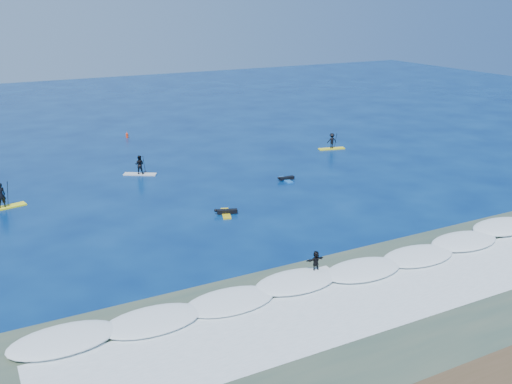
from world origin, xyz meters
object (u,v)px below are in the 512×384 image
sup_paddler_right (332,142)px  prone_paddler_far (286,179)px  wave_surfer (316,263)px  sup_paddler_center (140,166)px  prone_paddler_near (226,212)px  marker_buoy (127,135)px  sup_paddler_left (1,199)px

sup_paddler_right → prone_paddler_far: 11.73m
sup_paddler_right → wave_surfer: sup_paddler_right is taller
sup_paddler_center → sup_paddler_right: sup_paddler_center is taller
sup_paddler_right → prone_paddler_far: sup_paddler_right is taller
sup_paddler_right → wave_surfer: (-16.76, -22.54, -0.01)m
prone_paddler_near → sup_paddler_center: bearing=30.9°
sup_paddler_right → marker_buoy: size_ratio=4.08×
sup_paddler_center → prone_paddler_far: (10.34, -7.28, -0.61)m
sup_paddler_left → sup_paddler_right: size_ratio=1.21×
sup_paddler_left → prone_paddler_far: 21.98m
prone_paddler_far → marker_buoy: marker_buoy is taller
sup_paddler_left → prone_paddler_near: bearing=-43.6°
sup_paddler_center → sup_paddler_right: bearing=30.9°
sup_paddler_center → prone_paddler_near: size_ratio=1.29×
prone_paddler_near → sup_paddler_right: bearing=-36.7°
wave_surfer → marker_buoy: size_ratio=2.55×
prone_paddler_near → prone_paddler_far: bearing=-39.1°
sup_paddler_center → sup_paddler_right: 19.79m
marker_buoy → sup_paddler_right: bearing=-40.4°
prone_paddler_far → marker_buoy: bearing=23.3°
sup_paddler_right → prone_paddler_far: size_ratio=1.44×
wave_surfer → marker_buoy: wave_surfer is taller
sup_paddler_left → prone_paddler_near: 16.33m
prone_paddler_near → wave_surfer: wave_surfer is taller
sup_paddler_center → prone_paddler_far: 12.66m
sup_paddler_left → marker_buoy: (14.11, 17.68, -0.42)m
sup_paddler_left → marker_buoy: sup_paddler_left is taller
wave_surfer → sup_paddler_right: bearing=53.4°
sup_paddler_center → wave_surfer: (3.04, -22.89, -0.01)m
sup_paddler_center → sup_paddler_left: bearing=-130.6°
marker_buoy → sup_paddler_center: bearing=-101.2°
sup_paddler_left → prone_paddler_far: bearing=-21.7°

